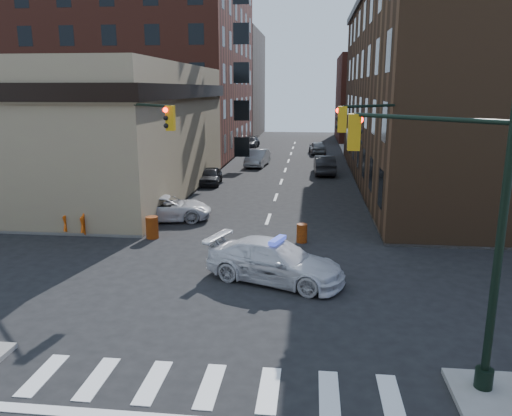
% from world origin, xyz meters
% --- Properties ---
extents(ground, '(140.00, 140.00, 0.00)m').
position_xyz_m(ground, '(0.00, 0.00, 0.00)').
color(ground, black).
rests_on(ground, ground).
extents(sidewalk_nw, '(34.00, 54.50, 0.15)m').
position_xyz_m(sidewalk_nw, '(-23.00, 32.75, 0.07)').
color(sidewalk_nw, gray).
rests_on(sidewalk_nw, ground).
extents(bank_building, '(22.00, 22.00, 9.00)m').
position_xyz_m(bank_building, '(-17.00, 16.50, 4.50)').
color(bank_building, '#8A7C5A').
rests_on(bank_building, ground).
extents(apartment_block, '(25.00, 25.00, 24.00)m').
position_xyz_m(apartment_block, '(-18.50, 40.00, 12.00)').
color(apartment_block, '#57261B').
rests_on(apartment_block, ground).
extents(commercial_row_ne, '(14.00, 34.00, 14.00)m').
position_xyz_m(commercial_row_ne, '(13.00, 22.50, 7.00)').
color(commercial_row_ne, '#4B311E').
rests_on(commercial_row_ne, ground).
extents(filler_nw, '(20.00, 18.00, 16.00)m').
position_xyz_m(filler_nw, '(-16.00, 62.00, 8.00)').
color(filler_nw, brown).
rests_on(filler_nw, ground).
extents(filler_ne, '(16.00, 16.00, 12.00)m').
position_xyz_m(filler_ne, '(14.00, 58.00, 6.00)').
color(filler_ne, '#57261B').
rests_on(filler_ne, ground).
extents(signal_pole_se, '(5.40, 5.27, 8.00)m').
position_xyz_m(signal_pole_se, '(6.04, -5.52, 4.61)').
color(signal_pole_se, black).
rests_on(signal_pole_se, sidewalk_se).
extents(signal_pole_nw, '(3.58, 3.67, 8.00)m').
position_xyz_m(signal_pole_nw, '(-5.85, 5.34, 4.34)').
color(signal_pole_nw, black).
rests_on(signal_pole_nw, sidewalk_nw).
extents(signal_pole_ne, '(3.67, 3.58, 8.00)m').
position_xyz_m(signal_pole_ne, '(5.84, 5.35, 4.34)').
color(signal_pole_ne, black).
rests_on(signal_pole_ne, sidewalk_ne).
extents(tree_ne_near, '(3.00, 3.00, 4.85)m').
position_xyz_m(tree_ne_near, '(7.50, 26.00, 3.49)').
color(tree_ne_near, black).
rests_on(tree_ne_near, sidewalk_ne).
extents(tree_ne_far, '(3.00, 3.00, 4.85)m').
position_xyz_m(tree_ne_far, '(7.50, 34.00, 3.49)').
color(tree_ne_far, black).
rests_on(tree_ne_far, sidewalk_ne).
extents(police_car, '(5.98, 4.00, 1.61)m').
position_xyz_m(police_car, '(1.09, 0.56, 0.80)').
color(police_car, silver).
rests_on(police_car, ground).
extents(pickup, '(5.52, 3.37, 1.43)m').
position_xyz_m(pickup, '(-5.80, 9.15, 0.72)').
color(pickup, silver).
rests_on(pickup, ground).
extents(parked_car_wnear, '(1.84, 4.00, 1.33)m').
position_xyz_m(parked_car_wnear, '(-5.48, 20.32, 0.66)').
color(parked_car_wnear, black).
rests_on(parked_car_wnear, ground).
extents(parked_car_wfar, '(2.19, 5.05, 1.61)m').
position_xyz_m(parked_car_wfar, '(-2.84, 30.15, 0.81)').
color(parked_car_wfar, gray).
rests_on(parked_car_wfar, ground).
extents(parked_car_wdeep, '(2.38, 5.04, 1.42)m').
position_xyz_m(parked_car_wdeep, '(-5.50, 45.27, 0.71)').
color(parked_car_wdeep, black).
rests_on(parked_car_wdeep, ground).
extents(parked_car_enear, '(1.94, 5.06, 1.64)m').
position_xyz_m(parked_car_enear, '(3.54, 26.21, 0.82)').
color(parked_car_enear, black).
rests_on(parked_car_enear, ground).
extents(parked_car_efar, '(2.15, 4.58, 1.51)m').
position_xyz_m(parked_car_efar, '(3.04, 40.15, 0.76)').
color(parked_car_efar, gray).
rests_on(parked_car_efar, ground).
extents(pedestrian_a, '(0.65, 0.51, 1.58)m').
position_xyz_m(pedestrian_a, '(-7.34, 9.07, 0.94)').
color(pedestrian_a, black).
rests_on(pedestrian_a, sidewalk_nw).
extents(pedestrian_b, '(0.92, 0.74, 1.80)m').
position_xyz_m(pedestrian_b, '(-9.04, 6.14, 1.05)').
color(pedestrian_b, black).
rests_on(pedestrian_b, sidewalk_nw).
extents(pedestrian_c, '(1.06, 0.52, 1.76)m').
position_xyz_m(pedestrian_c, '(-13.00, 9.72, 1.03)').
color(pedestrian_c, '#222933').
rests_on(pedestrian_c, sidewalk_nw).
extents(barrel_road, '(0.56, 0.56, 0.92)m').
position_xyz_m(barrel_road, '(2.03, 5.74, 0.46)').
color(barrel_road, '#CC5809').
rests_on(barrel_road, ground).
extents(barrel_bank, '(0.67, 0.67, 1.11)m').
position_xyz_m(barrel_bank, '(-5.50, 5.60, 0.56)').
color(barrel_bank, '#D5530A').
rests_on(barrel_bank, ground).
extents(barricade_nw_a, '(1.41, 0.84, 0.99)m').
position_xyz_m(barricade_nw_a, '(-9.50, 5.70, 0.65)').
color(barricade_nw_a, orange).
rests_on(barricade_nw_a, sidewalk_nw).
extents(barricade_nw_b, '(1.18, 0.77, 0.82)m').
position_xyz_m(barricade_nw_b, '(-10.02, 7.50, 0.56)').
color(barricade_nw_b, red).
rests_on(barricade_nw_b, sidewalk_nw).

